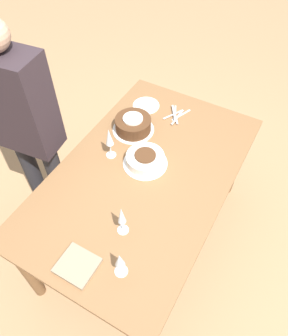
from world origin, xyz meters
The scene contains 11 objects.
ground_plane centered at (0.00, 0.00, 0.00)m, with size 12.00×12.00×0.00m, color #A87F56.
dining_table centered at (0.00, 0.00, 0.66)m, with size 1.61×0.98×0.77m.
cake_center_white centered at (-0.07, -0.03, 0.81)m, with size 0.27×0.27×0.08m.
cake_front_chocolate centered at (-0.29, -0.25, 0.82)m, with size 0.28×0.28×0.11m.
wine_glass_near centered at (0.58, 0.20, 0.89)m, with size 0.07×0.07×0.18m.
wine_glass_far centered at (0.39, 0.09, 0.91)m, with size 0.06×0.06×0.21m.
wine_glass_extra centered at (-0.03, -0.25, 0.92)m, with size 0.06×0.06×0.22m.
dessert_plate_left centered at (-0.55, -0.29, 0.77)m, with size 0.19×0.19×0.01m.
fork_pile centered at (-0.56, -0.06, 0.78)m, with size 0.21×0.13×0.02m.
napkin_stack centered at (0.66, 0.00, 0.78)m, with size 0.17×0.18×0.02m.
person_cutting centered at (0.13, -0.76, 0.96)m, with size 0.27×0.42×1.59m.
Camera 1 is at (1.06, 0.60, 2.30)m, focal length 35.00 mm.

